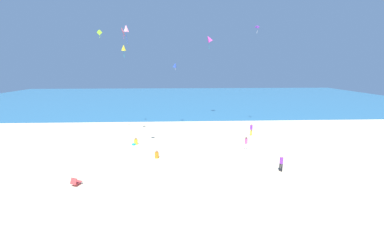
{
  "coord_description": "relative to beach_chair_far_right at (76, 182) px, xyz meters",
  "views": [
    {
      "loc": [
        -0.97,
        -15.61,
        8.5
      ],
      "look_at": [
        0.0,
        5.32,
        3.84
      ],
      "focal_mm": 22.38,
      "sensor_mm": 36.0,
      "label": 1
    }
  ],
  "objects": [
    {
      "name": "person_0",
      "position": [
        16.6,
        12.38,
        0.58
      ],
      "size": [
        0.42,
        0.42,
        1.51
      ],
      "rotation": [
        0.0,
        0.0,
        2.27
      ],
      "color": "yellow",
      "rests_on": "ground_plane"
    },
    {
      "name": "ground_plane",
      "position": [
        8.74,
        9.15,
        -0.29
      ],
      "size": [
        120.0,
        120.0,
        0.0
      ],
      "primitive_type": "plane",
      "color": "beige"
    },
    {
      "name": "beach_chair_far_right",
      "position": [
        0.0,
        0.0,
        0.0
      ],
      "size": [
        0.76,
        0.84,
        0.62
      ],
      "rotation": [
        0.0,
        0.0,
        1.17
      ],
      "color": "#D13D3D",
      "rests_on": "ground_plane"
    },
    {
      "name": "person_3",
      "position": [
        2.65,
        9.33,
        0.01
      ],
      "size": [
        0.69,
        0.72,
        0.82
      ],
      "rotation": [
        0.0,
        0.0,
        3.98
      ],
      "color": "yellow",
      "rests_on": "ground_plane"
    },
    {
      "name": "person_2",
      "position": [
        14.5,
        7.04,
        0.53
      ],
      "size": [
        0.32,
        0.32,
        1.41
      ],
      "rotation": [
        0.0,
        0.0,
        2.98
      ],
      "color": "white",
      "rests_on": "ground_plane"
    },
    {
      "name": "kite_lime",
      "position": [
        -1.49,
        12.93,
        12.05
      ],
      "size": [
        0.65,
        0.11,
        0.97
      ],
      "rotation": [
        0.0,
        0.0,
        3.12
      ],
      "color": "#99DB33"
    },
    {
      "name": "kite_pink",
      "position": [
        2.92,
        6.49,
        11.59
      ],
      "size": [
        0.59,
        0.59,
        1.64
      ],
      "rotation": [
        0.0,
        0.0,
        6.06
      ],
      "color": "pink"
    },
    {
      "name": "kite_purple",
      "position": [
        18.23,
        17.35,
        13.52
      ],
      "size": [
        0.73,
        0.77,
        1.1
      ],
      "rotation": [
        0.0,
        0.0,
        5.29
      ],
      "color": "purple"
    },
    {
      "name": "kite_yellow",
      "position": [
        1.16,
        12.85,
        10.39
      ],
      "size": [
        0.75,
        0.8,
        1.46
      ],
      "rotation": [
        0.0,
        0.0,
        0.46
      ],
      "color": "yellow"
    },
    {
      "name": "person_1",
      "position": [
        5.4,
        5.2,
        0.0
      ],
      "size": [
        0.48,
        0.69,
        0.79
      ],
      "rotation": [
        0.0,
        0.0,
        1.83
      ],
      "color": "orange",
      "rests_on": "ground_plane"
    },
    {
      "name": "kite_red",
      "position": [
        0.39,
        16.42,
        12.6
      ],
      "size": [
        0.37,
        1.03,
        1.38
      ],
      "rotation": [
        0.0,
        0.0,
        5.3
      ],
      "color": "red"
    },
    {
      "name": "kite_magenta",
      "position": [
        12.41,
        24.02,
        12.66
      ],
      "size": [
        1.32,
        0.96,
        2.24
      ],
      "rotation": [
        0.0,
        0.0,
        1.67
      ],
      "color": "#DB3DA8"
    },
    {
      "name": "kite_blue",
      "position": [
        7.01,
        17.35,
        8.47
      ],
      "size": [
        0.74,
        0.86,
        1.08
      ],
      "rotation": [
        0.0,
        0.0,
        3.55
      ],
      "color": "blue"
    },
    {
      "name": "person_4",
      "position": [
        16.01,
        1.7,
        0.52
      ],
      "size": [
        0.39,
        0.39,
        1.39
      ],
      "rotation": [
        0.0,
        0.0,
        0.83
      ],
      "color": "black",
      "rests_on": "ground_plane"
    },
    {
      "name": "ocean_water",
      "position": [
        8.74,
        50.68,
        -0.26
      ],
      "size": [
        120.0,
        60.0,
        0.05
      ],
      "primitive_type": "cube",
      "color": "teal",
      "rests_on": "ground_plane"
    }
  ]
}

